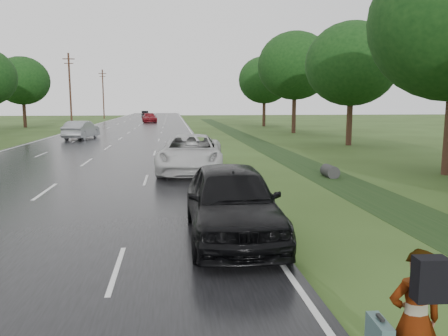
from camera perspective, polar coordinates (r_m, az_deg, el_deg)
name	(u,v)px	position (r m, az deg, el deg)	size (l,w,h in m)	color
road	(133,130)	(53.55, -11.84, 4.87)	(14.00, 180.00, 0.04)	black
edge_stripe_east	(189,129)	(53.40, -4.58, 5.04)	(0.12, 180.00, 0.01)	silver
edge_stripe_west	(75,130)	(54.55, -18.94, 4.68)	(0.12, 180.00, 0.01)	silver
center_line	(133,130)	(53.55, -11.84, 4.90)	(0.12, 180.00, 0.01)	silver
drainage_ditch	(281,154)	(28.02, 7.43, 1.87)	(2.20, 120.00, 0.56)	black
utility_pole_far	(70,89)	(64.78, -19.47, 9.75)	(1.60, 0.26, 10.00)	#3A2118
utility_pole_distant	(103,93)	(94.29, -15.50, 9.38)	(1.60, 0.26, 10.00)	#3A2118
tree_east_c	(352,64)	(35.13, 16.35, 12.90)	(7.00, 7.00, 9.29)	#3A2118
tree_east_d	(295,66)	(48.26, 9.26, 13.04)	(8.00, 8.00, 10.76)	#3A2118
tree_east_f	(264,80)	(61.70, 5.30, 11.37)	(7.20, 7.20, 9.62)	#3A2118
tree_west_f	(22,81)	(64.32, -24.85, 10.30)	(7.00, 7.00, 9.29)	#3A2118
pedestrian	(414,319)	(5.53, 23.53, -17.63)	(0.76, 0.70, 1.67)	#A5998C
white_pickup	(191,153)	(20.45, -4.32, 1.93)	(2.87, 6.22, 1.73)	#BCBCBC
dark_sedan	(232,201)	(10.41, 1.02, -4.30)	(2.09, 5.20, 1.77)	black
silver_sedan	(81,130)	(41.10, -18.13, 4.75)	(1.72, 4.94, 1.63)	gray
far_car_red	(149,118)	(74.20, -9.72, 6.50)	(2.16, 5.32, 1.54)	maroon
far_car_dark	(145,114)	(103.67, -10.31, 6.98)	(1.49, 4.29, 1.41)	black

